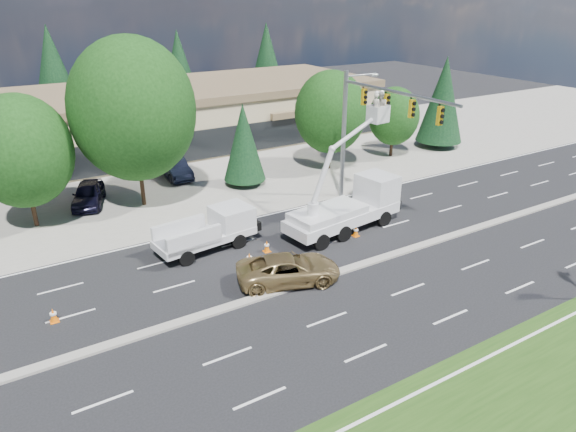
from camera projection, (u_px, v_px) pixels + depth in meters
ground at (291, 288)px, 26.01m from camera, size 140.00×140.00×0.00m
concrete_apron at (162, 177)px, 41.70m from camera, size 140.00×22.00×0.01m
road_median at (291, 287)px, 25.98m from camera, size 120.00×0.55×0.12m
strip_mall at (125, 119)px, 48.40m from camera, size 50.40×15.40×5.50m
tree_front_c at (21, 151)px, 31.06m from camera, size 6.09×6.09×8.45m
tree_front_d at (133, 110)px, 33.68m from camera, size 8.27×8.27×11.48m
tree_front_e at (244, 142)px, 38.80m from camera, size 3.23×3.23×6.36m
tree_front_f at (330, 112)px, 42.05m from camera, size 5.91×5.91×8.19m
tree_front_g at (394, 116)px, 45.82m from camera, size 4.52×4.52×6.27m
tree_front_h at (443, 99)px, 48.31m from camera, size 4.33×4.33×8.54m
tree_back_b at (54, 74)px, 54.74m from camera, size 5.54×5.54×10.91m
tree_back_c at (179, 70)px, 61.60m from camera, size 5.04×5.04×9.94m
tree_back_d at (267, 61)px, 67.19m from camera, size 5.30×5.30×10.44m
signal_mast at (365, 120)px, 33.89m from camera, size 2.76×10.16×9.00m
utility_pickup at (212, 233)px, 29.80m from camera, size 6.04×2.83×2.23m
bucket_truck at (353, 200)px, 32.06m from camera, size 8.37×3.44×8.43m
traffic_cone_a at (53, 315)px, 23.23m from camera, size 0.40×0.40×0.70m
traffic_cone_b at (249, 259)px, 28.18m from camera, size 0.40×0.40×0.70m
traffic_cone_c at (267, 246)px, 29.57m from camera, size 0.40×0.40×0.70m
traffic_cone_d at (356, 231)px, 31.47m from camera, size 0.40×0.40×0.70m
minivan at (289, 269)px, 26.30m from camera, size 5.83×4.01×1.48m
parked_car_west at (88, 194)px, 36.03m from camera, size 3.35×5.07×1.60m
parked_car_east at (175, 168)px, 41.46m from camera, size 1.90×4.98×1.62m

